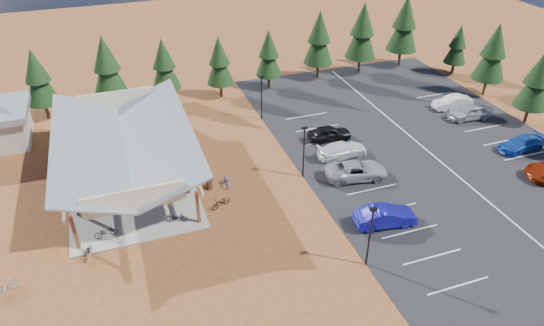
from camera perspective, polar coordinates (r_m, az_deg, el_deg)
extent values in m
plane|color=brown|center=(41.82, -1.68, -4.30)|extent=(140.00, 140.00, 0.00)
cube|color=black|center=(51.54, 17.21, 1.92)|extent=(27.00, 44.00, 0.04)
cube|color=gray|center=(46.30, -16.29, -1.63)|extent=(10.60, 18.60, 0.10)
cube|color=#5D2A1A|center=(38.83, -22.19, -7.58)|extent=(0.25, 0.25, 3.00)
cube|color=#5D2A1A|center=(42.21, -22.23, -4.05)|extent=(0.25, 0.25, 3.00)
cube|color=#5D2A1A|center=(45.72, -22.26, -1.05)|extent=(0.25, 0.25, 3.00)
cube|color=#5D2A1A|center=(49.34, -22.29, 1.52)|extent=(0.25, 0.25, 3.00)
cube|color=#5D2A1A|center=(53.05, -22.32, 3.73)|extent=(0.25, 0.25, 3.00)
cube|color=#5D2A1A|center=(38.80, -8.72, -5.14)|extent=(0.25, 0.25, 3.00)
cube|color=#5D2A1A|center=(42.18, -9.90, -1.81)|extent=(0.25, 0.25, 3.00)
cube|color=#5D2A1A|center=(45.70, -10.90, 1.02)|extent=(0.25, 0.25, 3.00)
cube|color=#5D2A1A|center=(49.32, -11.75, 3.44)|extent=(0.25, 0.25, 3.00)
cube|color=#5D2A1A|center=(53.03, -12.50, 5.52)|extent=(0.25, 0.25, 3.00)
cube|color=beige|center=(45.01, -23.15, 0.45)|extent=(0.22, 18.00, 0.35)
cube|color=beige|center=(44.98, -10.60, 2.74)|extent=(0.22, 18.00, 0.35)
cube|color=slate|center=(44.38, -20.75, 1.92)|extent=(5.85, 19.40, 2.13)
cube|color=slate|center=(44.37, -13.37, 3.27)|extent=(5.85, 19.40, 2.13)
cube|color=beige|center=(36.69, -15.86, -4.18)|extent=(7.50, 0.15, 1.80)
cube|color=beige|center=(52.40, -17.88, 7.15)|extent=(7.50, 0.15, 1.80)
cylinder|color=black|center=(34.86, 11.39, -8.65)|extent=(0.14, 0.14, 5.00)
cube|color=black|center=(33.26, 11.86, -5.35)|extent=(0.50, 0.25, 0.18)
cylinder|color=black|center=(43.41, 3.74, 1.16)|extent=(0.14, 0.14, 5.00)
cube|color=black|center=(42.13, 3.86, 4.12)|extent=(0.50, 0.25, 0.18)
cylinder|color=black|center=(53.30, -1.24, 7.56)|extent=(0.14, 0.14, 5.00)
cube|color=black|center=(52.27, -1.27, 10.09)|extent=(0.50, 0.25, 0.18)
cylinder|color=#3F2516|center=(43.17, -7.40, -2.52)|extent=(0.60, 0.60, 0.90)
cylinder|color=#3F2516|center=(44.39, -7.97, -1.48)|extent=(0.60, 0.60, 0.90)
cylinder|color=#382314|center=(59.65, -24.98, 5.61)|extent=(0.36, 0.36, 1.97)
cone|color=black|center=(58.37, -25.73, 8.52)|extent=(3.46, 3.46, 4.72)
cone|color=black|center=(57.70, -26.20, 10.28)|extent=(2.67, 2.67, 3.54)
cylinder|color=#382314|center=(58.75, -18.13, 6.84)|extent=(0.36, 0.36, 2.17)
cone|color=black|center=(57.33, -18.76, 10.14)|extent=(3.81, 3.81, 5.20)
cone|color=black|center=(56.60, -19.15, 12.16)|extent=(2.95, 2.95, 3.90)
cylinder|color=#382314|center=(59.21, -12.15, 7.84)|extent=(0.36, 0.36, 1.91)
cone|color=black|center=(57.96, -12.52, 10.74)|extent=(3.36, 3.36, 4.58)
cone|color=black|center=(57.29, -12.75, 12.51)|extent=(2.60, 2.60, 3.44)
cylinder|color=#382314|center=(59.65, -6.02, 8.56)|extent=(0.36, 0.36, 1.84)
cone|color=black|center=(58.45, -6.19, 11.36)|extent=(3.24, 3.24, 4.41)
cone|color=black|center=(57.81, -6.30, 13.05)|extent=(2.50, 2.50, 3.31)
cylinder|color=#382314|center=(61.64, -0.39, 9.56)|extent=(0.36, 0.36, 1.83)
cone|color=black|center=(60.49, -0.40, 12.27)|extent=(3.22, 3.22, 4.39)
cone|color=black|center=(59.87, -0.41, 13.91)|extent=(2.49, 2.49, 3.29)
cylinder|color=#382314|center=(64.90, 5.36, 10.80)|extent=(0.36, 0.36, 2.15)
cone|color=black|center=(63.63, 5.54, 13.86)|extent=(3.79, 3.79, 5.17)
cone|color=black|center=(62.97, 5.64, 15.71)|extent=(2.93, 2.93, 3.88)
cylinder|color=#382314|center=(67.23, 10.19, 11.29)|extent=(0.36, 0.36, 2.30)
cone|color=black|center=(65.93, 10.52, 14.45)|extent=(4.04, 4.04, 5.51)
cone|color=black|center=(65.27, 10.73, 16.36)|extent=(3.12, 3.12, 4.14)
cylinder|color=#382314|center=(70.90, 14.76, 11.90)|extent=(0.36, 0.36, 2.36)
cone|color=black|center=(69.64, 15.23, 14.97)|extent=(4.15, 4.15, 5.66)
cone|color=black|center=(69.00, 15.52, 16.82)|extent=(3.21, 3.21, 4.25)
cylinder|color=#382314|center=(60.03, 27.74, 5.06)|extent=(0.36, 0.36, 2.02)
cone|color=black|center=(58.73, 28.60, 8.00)|extent=(3.55, 3.55, 4.84)
cone|color=black|center=(58.05, 29.12, 9.79)|extent=(2.74, 2.74, 3.63)
cylinder|color=#382314|center=(65.24, 23.73, 8.25)|extent=(0.36, 0.36, 2.17)
cone|color=black|center=(63.97, 24.47, 11.23)|extent=(3.81, 3.81, 5.20)
cone|color=black|center=(63.32, 24.92, 13.03)|extent=(2.95, 2.95, 3.90)
cylinder|color=#382314|center=(70.36, 20.50, 10.41)|extent=(0.36, 0.36, 1.63)
cone|color=black|center=(69.45, 20.94, 12.51)|extent=(2.87, 2.87, 3.91)
cone|color=black|center=(68.96, 21.21, 13.77)|extent=(2.22, 2.22, 2.93)
imported|color=black|center=(39.74, -18.97, -7.69)|extent=(1.81, 0.73, 0.93)
imported|color=gray|center=(44.47, -18.13, -2.71)|extent=(1.64, 0.67, 0.96)
imported|color=navy|center=(46.30, -18.26, -1.26)|extent=(1.76, 0.77, 0.90)
imported|color=maroon|center=(52.55, -19.36, 2.84)|extent=(1.70, 0.83, 0.98)
imported|color=black|center=(39.76, -11.16, -6.28)|extent=(1.82, 1.06, 0.91)
imported|color=gray|center=(43.64, -13.09, -2.51)|extent=(1.72, 0.64, 1.01)
imported|color=#161E98|center=(47.41, -12.61, 0.58)|extent=(1.80, 0.71, 0.93)
imported|color=maroon|center=(50.27, -14.70, 2.34)|extent=(1.83, 0.89, 1.06)
imported|color=black|center=(38.62, -20.88, -9.80)|extent=(1.08, 1.71, 0.85)
imported|color=gray|center=(38.16, -28.91, -12.60)|extent=(1.75, 1.53, 1.10)
imported|color=#252696|center=(43.38, -5.40, -2.15)|extent=(0.72, 1.82, 0.94)
imported|color=black|center=(40.88, -6.00, -4.62)|extent=(1.98, 1.38, 0.99)
imported|color=navy|center=(39.63, 13.15, -6.14)|extent=(5.19, 2.42, 1.65)
imported|color=#96979E|center=(44.66, 9.89, -0.86)|extent=(6.01, 3.52, 1.57)
imported|color=white|center=(47.65, 8.29, 1.55)|extent=(5.17, 2.42, 1.46)
imported|color=black|center=(50.31, 6.76, 3.52)|extent=(4.61, 2.14, 1.53)
imported|color=#153D9E|center=(54.23, 27.29, 2.04)|extent=(5.03, 2.29, 1.43)
imported|color=#97999E|center=(58.39, 22.25, 5.59)|extent=(5.03, 2.42, 1.66)
imported|color=white|center=(60.23, 20.47, 6.72)|extent=(4.71, 1.96, 1.52)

